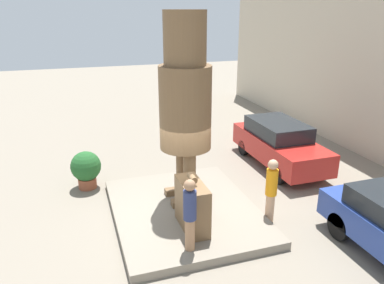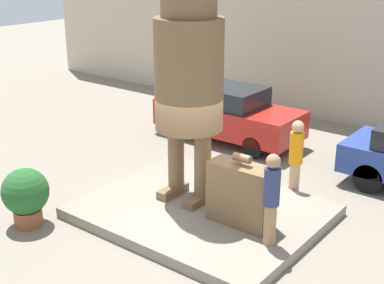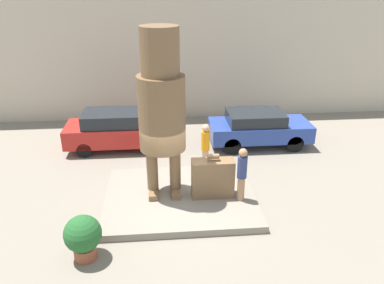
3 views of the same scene
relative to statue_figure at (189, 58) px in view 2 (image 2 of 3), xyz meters
name	(u,v)px [view 2 (image 2 of 3)]	position (x,y,z in m)	size (l,w,h in m)	color
ground_plane	(202,216)	(0.51, -0.20, -3.33)	(60.00, 60.00, 0.00)	gray
pedestal	(202,211)	(0.51, -0.20, -3.21)	(4.84, 3.92, 0.23)	gray
building_backdrop	(366,2)	(0.51, 8.14, 0.57)	(28.00, 0.60, 7.80)	beige
statue_figure	(189,58)	(0.00, 0.00, 0.00)	(1.43, 1.43, 5.30)	brown
giant_suitcase	(241,194)	(1.55, -0.31, -2.46)	(1.34, 0.54, 1.48)	brown
tourist	(271,196)	(2.40, -0.65, -2.12)	(0.30, 0.30, 1.79)	#A87A56
parked_car_red	(227,112)	(-1.87, 4.21, -2.47)	(4.41, 1.76, 1.64)	#B2231E
planter_pot	(26,194)	(-2.12, -2.71, -2.63)	(0.97, 0.97, 1.25)	brown
worker_hivis	(296,156)	(1.58, 1.91, -2.32)	(0.31, 0.31, 1.84)	tan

